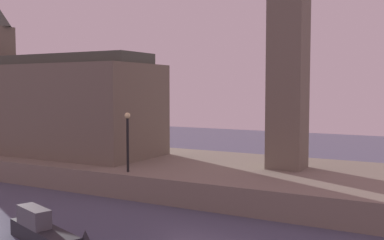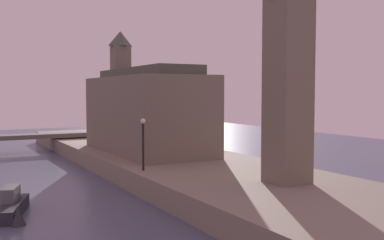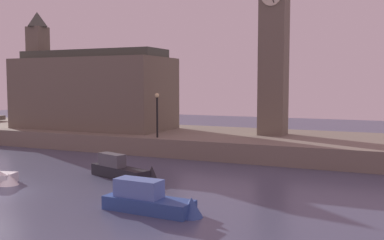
{
  "view_description": "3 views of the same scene",
  "coord_description": "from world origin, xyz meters",
  "px_view_note": "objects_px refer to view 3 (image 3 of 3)",
  "views": [
    {
      "loc": [
        18.71,
        -7.86,
        6.67
      ],
      "look_at": [
        5.08,
        17.19,
        4.66
      ],
      "focal_mm": 43.3,
      "sensor_mm": 36.0,
      "label": 1
    },
    {
      "loc": [
        31.24,
        2.77,
        6.96
      ],
      "look_at": [
        5.13,
        17.01,
        5.16
      ],
      "focal_mm": 42.68,
      "sensor_mm": 36.0,
      "label": 2
    },
    {
      "loc": [
        19.49,
        -17.5,
        5.95
      ],
      "look_at": [
        4.04,
        17.01,
        2.86
      ],
      "focal_mm": 42.08,
      "sensor_mm": 36.0,
      "label": 3
    }
  ],
  "objects_px": {
    "clock_tower": "(274,42)",
    "boat_tour_blue": "(156,202)",
    "streetlamp": "(157,110)",
    "boat_barge_dark": "(124,170)",
    "parliament_hall": "(91,90)"
  },
  "relations": [
    {
      "from": "streetlamp",
      "to": "boat_tour_blue",
      "type": "height_order",
      "value": "streetlamp"
    },
    {
      "from": "clock_tower",
      "to": "boat_barge_dark",
      "type": "height_order",
      "value": "clock_tower"
    },
    {
      "from": "streetlamp",
      "to": "boat_tour_blue",
      "type": "distance_m",
      "value": 16.83
    },
    {
      "from": "parliament_hall",
      "to": "boat_tour_blue",
      "type": "distance_m",
      "value": 26.29
    },
    {
      "from": "clock_tower",
      "to": "boat_tour_blue",
      "type": "relative_size",
      "value": 3.06
    },
    {
      "from": "streetlamp",
      "to": "boat_barge_dark",
      "type": "relative_size",
      "value": 0.69
    },
    {
      "from": "clock_tower",
      "to": "parliament_hall",
      "type": "relative_size",
      "value": 0.99
    },
    {
      "from": "clock_tower",
      "to": "boat_barge_dark",
      "type": "bearing_deg",
      "value": -111.07
    },
    {
      "from": "clock_tower",
      "to": "boat_tour_blue",
      "type": "xyz_separation_m",
      "value": [
        -0.35,
        -20.51,
        -8.97
      ]
    },
    {
      "from": "streetlamp",
      "to": "boat_barge_dark",
      "type": "distance_m",
      "value": 9.79
    },
    {
      "from": "parliament_hall",
      "to": "streetlamp",
      "type": "distance_m",
      "value": 10.87
    },
    {
      "from": "boat_barge_dark",
      "to": "boat_tour_blue",
      "type": "xyz_separation_m",
      "value": [
        5.37,
        -5.64,
        -0.01
      ]
    },
    {
      "from": "parliament_hall",
      "to": "streetlamp",
      "type": "xyz_separation_m",
      "value": [
        9.86,
        -4.33,
        -1.49
      ]
    },
    {
      "from": "parliament_hall",
      "to": "boat_barge_dark",
      "type": "bearing_deg",
      "value": -47.07
    },
    {
      "from": "clock_tower",
      "to": "streetlamp",
      "type": "height_order",
      "value": "clock_tower"
    }
  ]
}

